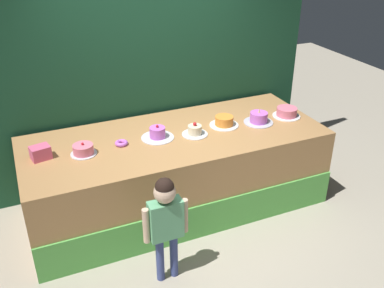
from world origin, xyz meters
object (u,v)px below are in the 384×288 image
cake_center_left (195,131)px  donut (121,143)px  cake_right (259,118)px  cake_far_left (83,150)px  child_figure (166,216)px  pink_box (40,153)px  cake_center_right (224,122)px  cake_far_right (287,112)px  cake_left (157,134)px

cake_center_left → donut: bearing=173.8°
cake_right → cake_far_left: bearing=178.4°
child_figure → cake_far_left: child_figure is taller
pink_box → donut: pink_box is taller
cake_center_left → cake_center_right: size_ratio=0.86×
donut → cake_far_right: size_ratio=0.41×
child_figure → pink_box: size_ratio=5.95×
pink_box → cake_left: size_ratio=0.52×
cake_far_right → pink_box: bearing=177.7°
pink_box → cake_left: 1.19m
child_figure → cake_far_right: 2.15m
child_figure → cake_right: child_figure is taller
cake_center_right → cake_far_right: bearing=-5.0°
cake_center_right → cake_far_right: cake_center_right is taller
cake_far_left → cake_center_left: size_ratio=0.92×
donut → cake_far_left: cake_far_left is taller
cake_center_right → pink_box: bearing=178.8°
pink_box → cake_center_left: bearing=-4.3°
child_figure → cake_center_right: child_figure is taller
child_figure → cake_right: (1.50, 0.97, 0.25)m
donut → cake_far_left: (-0.40, -0.04, 0.03)m
cake_left → cake_far_right: cake_left is taller
cake_left → cake_center_right: (0.79, -0.01, -0.00)m
child_figure → cake_left: 1.14m
cake_far_left → cake_center_left: cake_center_left is taller
cake_far_right → cake_center_left: bearing=-179.6°
cake_right → cake_far_right: bearing=3.0°
cake_far_left → cake_center_left: bearing=-2.2°
child_figure → cake_center_right: bearing=43.7°
cake_left → cake_right: 1.19m
donut → cake_center_right: cake_center_right is taller
donut → cake_center_left: cake_center_left is taller
child_figure → cake_left: bearing=73.6°
cake_far_left → cake_center_right: bearing=1.2°
cake_center_right → cake_right: (0.40, -0.09, 0.01)m
donut → cake_far_right: cake_far_right is taller
cake_far_left → cake_right: 1.98m
donut → child_figure: bearing=-85.5°
pink_box → donut: 0.80m
cake_center_right → cake_right: bearing=-12.8°
pink_box → cake_far_left: size_ratio=0.70×
cake_center_right → cake_right: cake_right is taller
cake_center_right → cake_far_right: (0.79, -0.07, 0.00)m
donut → pink_box: bearing=177.5°
child_figure → cake_center_left: (0.71, 0.98, 0.24)m
cake_right → cake_far_right: 0.40m
cake_center_left → cake_center_right: (0.40, 0.08, 0.00)m
cake_far_right → cake_left: bearing=177.3°
donut → cake_right: size_ratio=0.40×
cake_right → child_figure: bearing=-147.2°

